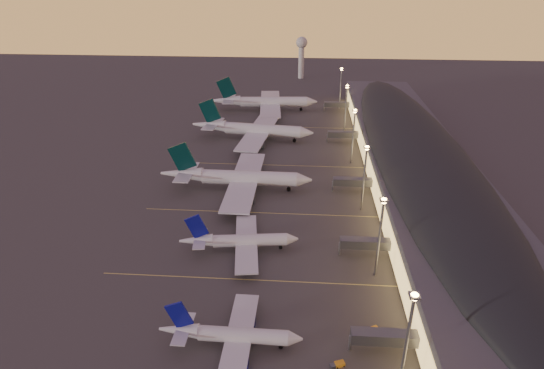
{
  "coord_description": "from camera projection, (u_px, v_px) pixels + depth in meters",
  "views": [
    {
      "loc": [
        13.33,
        -111.84,
        83.18
      ],
      "look_at": [
        2.0,
        45.0,
        7.0
      ],
      "focal_mm": 30.0,
      "sensor_mm": 36.0,
      "label": 1
    }
  ],
  "objects": [
    {
      "name": "ground",
      "position": [
        255.0,
        270.0,
        137.52
      ],
      "size": [
        700.0,
        700.0,
        0.0
      ],
      "primitive_type": "plane",
      "color": "#3C3937"
    },
    {
      "name": "airliner_wide_near",
      "position": [
        236.0,
        178.0,
        184.82
      ],
      "size": [
        62.05,
        56.3,
        19.91
      ],
      "rotation": [
        0.0,
        0.0,
        -0.01
      ],
      "color": "silver",
      "rests_on": "ground"
    },
    {
      "name": "radar_tower",
      "position": [
        301.0,
        51.0,
        360.72
      ],
      "size": [
        9.0,
        9.0,
        32.5
      ],
      "color": "silver",
      "rests_on": "ground"
    },
    {
      "name": "terminal_building",
      "position": [
        416.0,
        157.0,
        194.73
      ],
      "size": [
        56.35,
        255.0,
        17.46
      ],
      "color": "#494A4E",
      "rests_on": "ground"
    },
    {
      "name": "airliner_wide_far",
      "position": [
        264.0,
        102.0,
        285.26
      ],
      "size": [
        67.29,
        61.47,
        21.52
      ],
      "rotation": [
        0.0,
        0.0,
        0.08
      ],
      "color": "silver",
      "rests_on": "ground"
    },
    {
      "name": "airliner_wide_mid",
      "position": [
        252.0,
        129.0,
        238.23
      ],
      "size": [
        65.12,
        59.77,
        20.84
      ],
      "rotation": [
        0.0,
        0.0,
        -0.12
      ],
      "color": "silver",
      "rests_on": "ground"
    },
    {
      "name": "baggage_tug_a",
      "position": [
        338.0,
        364.0,
        104.27
      ],
      "size": [
        3.66,
        2.46,
        1.02
      ],
      "rotation": [
        0.0,
        0.0,
        0.36
      ],
      "color": "orange",
      "rests_on": "ground"
    },
    {
      "name": "light_masts",
      "position": [
        358.0,
        143.0,
        185.88
      ],
      "size": [
        2.2,
        217.2,
        25.9
      ],
      "color": "gray",
      "rests_on": "ground"
    },
    {
      "name": "baggage_tug_b",
      "position": [
        372.0,
        330.0,
        113.95
      ],
      "size": [
        3.91,
        3.0,
        1.1
      ],
      "rotation": [
        0.0,
        0.0,
        0.49
      ],
      "color": "orange",
      "rests_on": "ground"
    },
    {
      "name": "lane_markings",
      "position": [
        266.0,
        206.0,
        173.42
      ],
      "size": [
        90.0,
        180.36,
        0.0
      ],
      "color": "#D8C659",
      "rests_on": "ground"
    },
    {
      "name": "airliner_narrow_south",
      "position": [
        231.0,
        335.0,
        108.87
      ],
      "size": [
        34.83,
        31.0,
        12.49
      ],
      "rotation": [
        0.0,
        0.0,
        -0.01
      ],
      "color": "silver",
      "rests_on": "ground"
    },
    {
      "name": "airliner_narrow_north",
      "position": [
        240.0,
        241.0,
        145.46
      ],
      "size": [
        38.23,
        34.39,
        13.65
      ],
      "rotation": [
        0.0,
        0.0,
        0.13
      ],
      "color": "silver",
      "rests_on": "ground"
    }
  ]
}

